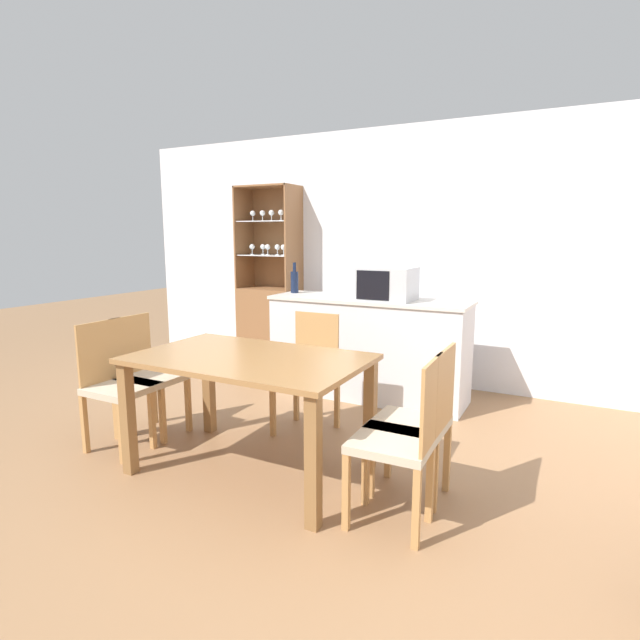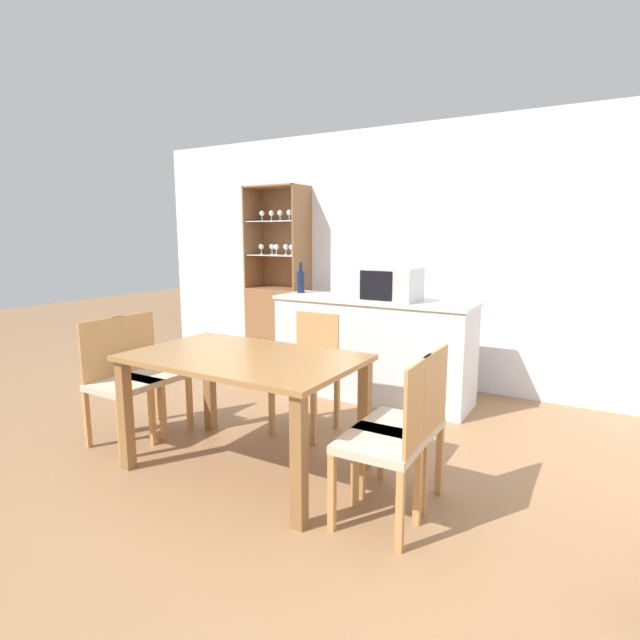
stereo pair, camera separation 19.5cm
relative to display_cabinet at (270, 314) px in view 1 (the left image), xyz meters
name	(u,v)px [view 1 (the left image)]	position (x,y,z in m)	size (l,w,h in m)	color
ground_plane	(286,499)	(1.67, -2.42, -0.61)	(18.00, 18.00, 0.00)	#936B47
wall_back	(422,257)	(1.67, 0.21, 0.67)	(6.80, 0.06, 2.55)	silver
kitchen_counter	(368,348)	(1.38, -0.48, -0.15)	(1.84, 0.56, 0.93)	silver
display_cabinet	(270,314)	(0.00, 0.00, 0.00)	(0.67, 0.38, 2.02)	brown
dining_table	(249,374)	(1.29, -2.21, 0.03)	(1.44, 0.89, 0.75)	olive
dining_chair_side_right_far	(417,424)	(2.32, -2.08, -0.15)	(0.41, 0.41, 0.90)	#C1B299
dining_chair_side_left_far	(147,376)	(0.25, -2.08, -0.15)	(0.41, 0.41, 0.90)	#C1B299
dining_chair_side_left_near	(117,385)	(0.25, -2.34, -0.15)	(0.40, 0.40, 0.90)	#C1B299
dining_chair_side_right_near	(401,441)	(2.32, -2.34, -0.15)	(0.41, 0.41, 0.90)	#C1B299
dining_chair_head_far	(308,373)	(1.29, -1.45, -0.15)	(0.41, 0.41, 0.90)	#C1B299
microwave	(387,284)	(1.57, -0.52, 0.46)	(0.46, 0.39, 0.29)	#B7BABF
wine_bottle	(295,281)	(0.57, -0.42, 0.43)	(0.08, 0.08, 0.30)	#141E38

